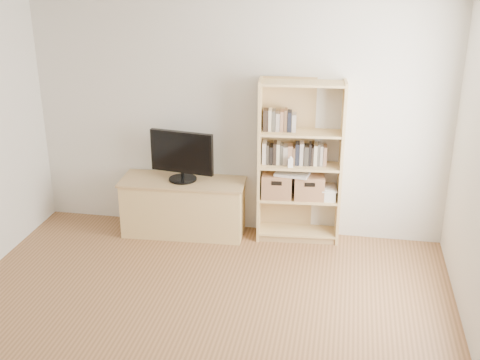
% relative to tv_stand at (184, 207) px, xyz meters
% --- Properties ---
extents(back_wall, '(4.50, 0.02, 2.60)m').
position_rel_tv_stand_xyz_m(back_wall, '(0.55, 0.25, 1.00)').
color(back_wall, silver).
rests_on(back_wall, floor).
extents(ceiling, '(4.50, 5.00, 0.01)m').
position_rel_tv_stand_xyz_m(ceiling, '(0.55, -2.25, 2.30)').
color(ceiling, white).
rests_on(ceiling, back_wall).
extents(tv_stand, '(1.34, 0.56, 0.61)m').
position_rel_tv_stand_xyz_m(tv_stand, '(0.00, 0.00, 0.00)').
color(tv_stand, tan).
rests_on(tv_stand, floor).
extents(bookshelf, '(0.90, 0.39, 1.76)m').
position_rel_tv_stand_xyz_m(bookshelf, '(1.26, 0.09, 0.58)').
color(bookshelf, tan).
rests_on(bookshelf, floor).
extents(television, '(0.71, 0.16, 0.56)m').
position_rel_tv_stand_xyz_m(television, '(0.00, 0.00, 0.61)').
color(television, black).
rests_on(television, tv_stand).
extents(books_row_mid, '(0.88, 0.22, 0.23)m').
position_rel_tv_stand_xyz_m(books_row_mid, '(1.26, 0.11, 0.68)').
color(books_row_mid, '#B0A69E').
rests_on(books_row_mid, bookshelf).
extents(books_row_upper, '(0.42, 0.19, 0.21)m').
position_rel_tv_stand_xyz_m(books_row_upper, '(1.06, 0.09, 1.03)').
color(books_row_upper, '#B0A69E').
rests_on(books_row_upper, bookshelf).
extents(baby_monitor, '(0.06, 0.04, 0.10)m').
position_rel_tv_stand_xyz_m(baby_monitor, '(1.17, -0.01, 0.61)').
color(baby_monitor, white).
rests_on(baby_monitor, bookshelf).
extents(basket_left, '(0.34, 0.29, 0.26)m').
position_rel_tv_stand_xyz_m(basket_left, '(1.03, 0.07, 0.32)').
color(basket_left, '#895F3E').
rests_on(basket_left, bookshelf).
extents(basket_right, '(0.34, 0.30, 0.26)m').
position_rel_tv_stand_xyz_m(basket_right, '(1.37, 0.10, 0.32)').
color(basket_right, '#895F3E').
rests_on(basket_right, bookshelf).
extents(laptop, '(0.38, 0.29, 0.03)m').
position_rel_tv_stand_xyz_m(laptop, '(1.19, 0.07, 0.46)').
color(laptop, silver).
rests_on(laptop, basket_left).
extents(magazine_stack, '(0.19, 0.26, 0.11)m').
position_rel_tv_stand_xyz_m(magazine_stack, '(1.56, 0.11, 0.24)').
color(magazine_stack, beige).
rests_on(magazine_stack, bookshelf).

